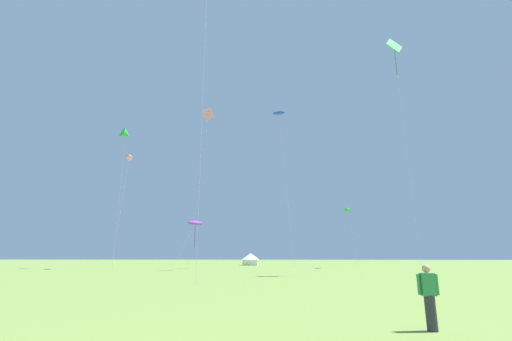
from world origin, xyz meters
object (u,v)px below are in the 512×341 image
kite_pink_parafoil (129,158)px  festival_tent_center (250,259)px  kite_blue_parafoil (279,113)px  person_spectator (429,298)px  kite_green_parafoil (347,210)px  kite_green_diamond (394,49)px  kite_purple_parafoil (195,223)px  kite_pink_diamond (208,116)px  kite_green_delta (126,134)px

kite_pink_parafoil → festival_tent_center: size_ratio=4.65×
kite_blue_parafoil → festival_tent_center: 32.94m
festival_tent_center → person_spectator: bearing=-80.7°
kite_green_parafoil → person_spectator: bearing=-97.9°
kite_green_diamond → person_spectator: (-9.91, -28.82, -25.58)m
kite_purple_parafoil → kite_green_diamond: kite_green_diamond is taller
kite_blue_parafoil → person_spectator: kite_blue_parafoil is taller
kite_green_diamond → kite_blue_parafoil: (-14.29, 21.52, 1.10)m
kite_green_diamond → person_spectator: 39.79m
kite_pink_diamond → festival_tent_center: bearing=73.4°
kite_green_delta → kite_pink_diamond: (15.11, 0.24, 3.30)m
kite_pink_diamond → kite_purple_parafoil: bearing=-85.5°
kite_green_diamond → kite_blue_parafoil: bearing=123.6°
kite_green_delta → kite_blue_parafoil: kite_blue_parafoil is taller
kite_green_diamond → kite_pink_parafoil: (-39.74, 16.53, -8.25)m
kite_green_diamond → person_spectator: bearing=-109.0°
person_spectator → kite_green_delta: bearing=123.6°
kite_pink_diamond → kite_green_diamond: bearing=-36.7°
kite_pink_diamond → person_spectator: size_ratio=16.52×
kite_pink_diamond → kite_green_parafoil: bearing=6.5°
kite_blue_parafoil → kite_pink_parafoil: bearing=-168.9°
kite_pink_diamond → kite_blue_parafoil: kite_pink_diamond is taller
kite_green_parafoil → kite_pink_diamond: bearing=-173.5°
kite_green_delta → kite_purple_parafoil: 25.00m
kite_purple_parafoil → kite_pink_parafoil: bearing=157.3°
kite_green_delta → person_spectator: bearing=-56.4°
kite_blue_parafoil → festival_tent_center: kite_blue_parafoil is taller
kite_green_parafoil → kite_green_delta: bearing=-175.6°
kite_pink_parafoil → kite_green_diamond: bearing=-22.6°
festival_tent_center → kite_pink_parafoil: bearing=-127.8°
kite_purple_parafoil → kite_green_parafoil: bearing=26.9°
person_spectator → festival_tent_center: size_ratio=0.43×
kite_pink_parafoil → festival_tent_center: (18.55, 23.88, -16.73)m
kite_pink_diamond → festival_tent_center: size_ratio=7.12×
festival_tent_center → kite_pink_diamond: bearing=-106.6°
kite_pink_diamond → kite_green_delta: bearing=-179.1°
kite_green_diamond → kite_blue_parafoil: 25.86m
kite_green_parafoil → kite_green_diamond: kite_green_diamond is taller
kite_pink_parafoil → festival_tent_center: 34.56m
kite_purple_parafoil → person_spectator: 43.49m
kite_green_parafoil → person_spectator: 53.12m
kite_purple_parafoil → kite_blue_parafoil: kite_blue_parafoil is taller
kite_green_parafoil → kite_purple_parafoil: kite_green_parafoil is taller
kite_pink_parafoil → kite_blue_parafoil: kite_blue_parafoil is taller
kite_green_diamond → kite_pink_diamond: size_ratio=0.98×
kite_green_diamond → person_spectator: size_ratio=16.25×
kite_green_parafoil → kite_blue_parafoil: (-11.58, -1.54, 17.80)m
kite_purple_parafoil → kite_pink_parafoil: 18.47m
kite_pink_parafoil → person_spectator: (29.83, -45.36, -17.33)m
kite_pink_parafoil → kite_green_parafoil: bearing=10.0°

